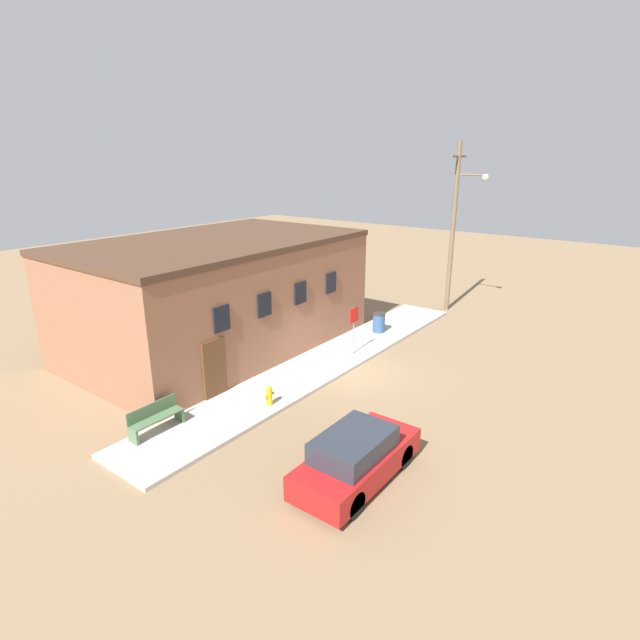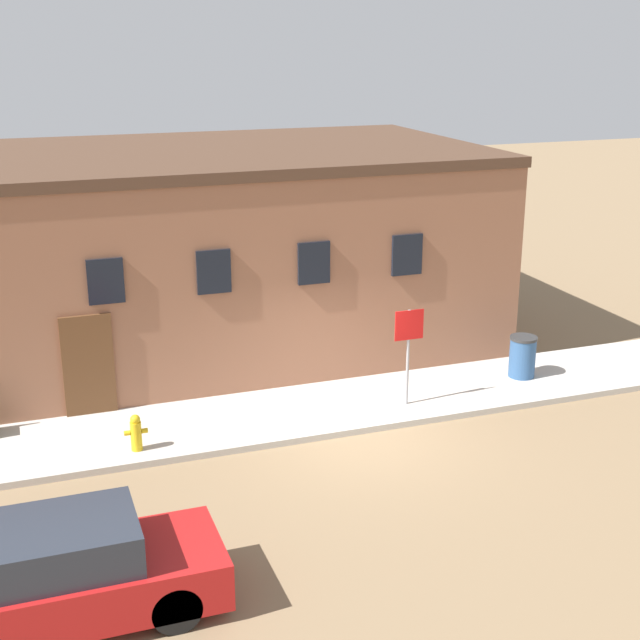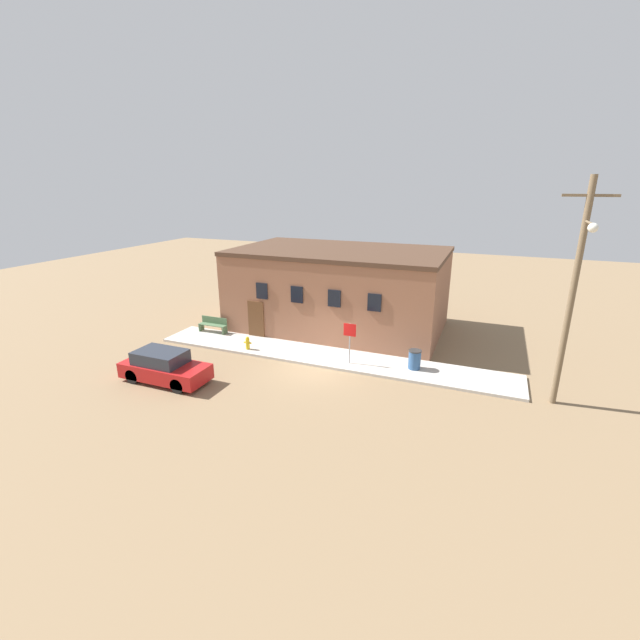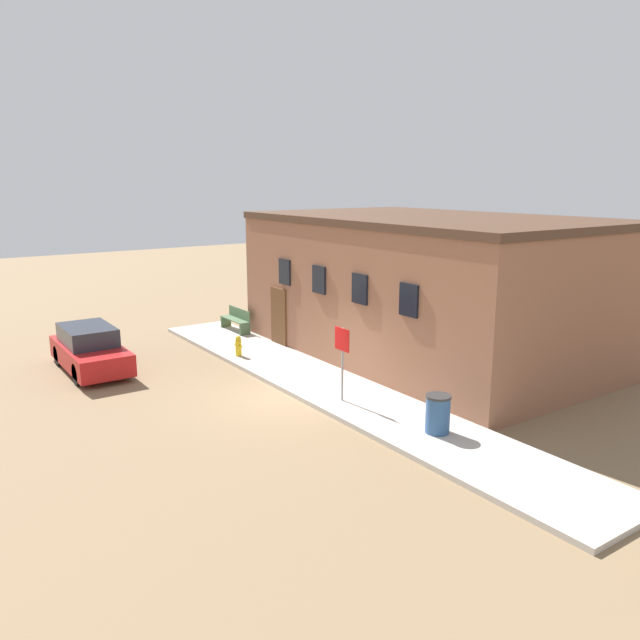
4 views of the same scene
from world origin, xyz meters
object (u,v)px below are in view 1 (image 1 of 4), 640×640
(parked_car, at_px, (356,458))
(utility_pole, at_px, (455,224))
(fire_hydrant, at_px, (269,395))
(trash_bin, at_px, (379,322))
(stop_sign, at_px, (354,322))
(bench, at_px, (155,418))

(parked_car, bearing_deg, utility_pole, 14.99)
(utility_pole, bearing_deg, fire_hydrant, 179.15)
(trash_bin, height_order, parked_car, parked_car)
(utility_pole, relative_size, parked_car, 2.20)
(fire_hydrant, xyz_separation_m, parked_car, (-1.57, -4.50, 0.21))
(fire_hydrant, height_order, parked_car, parked_car)
(fire_hydrant, height_order, utility_pole, utility_pole)
(fire_hydrant, relative_size, stop_sign, 0.35)
(stop_sign, xyz_separation_m, utility_pole, (8.87, -0.49, 3.21))
(stop_sign, bearing_deg, bench, 171.34)
(fire_hydrant, height_order, stop_sign, stop_sign)
(bench, distance_m, trash_bin, 11.99)
(stop_sign, bearing_deg, parked_car, -146.22)
(fire_hydrant, distance_m, utility_pole, 15.06)
(stop_sign, height_order, utility_pole, utility_pole)
(trash_bin, relative_size, utility_pole, 0.11)
(fire_hydrant, bearing_deg, trash_bin, 5.49)
(trash_bin, xyz_separation_m, utility_pole, (5.81, -1.04, 4.14))
(fire_hydrant, relative_size, trash_bin, 0.75)
(stop_sign, xyz_separation_m, parked_car, (-7.14, -4.78, -0.85))
(bench, bearing_deg, fire_hydrant, -26.07)
(bench, distance_m, parked_car, 6.38)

